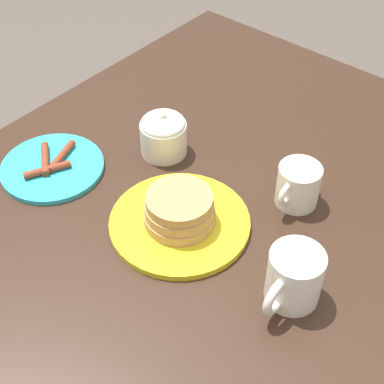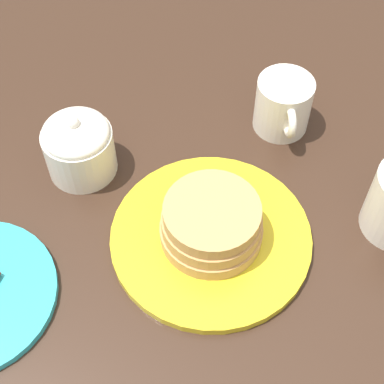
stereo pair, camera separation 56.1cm
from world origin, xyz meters
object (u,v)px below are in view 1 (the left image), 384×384
object	(u,v)px
sugar_bowl	(163,134)
side_plate_bacon	(54,166)
creamer_pitcher	(298,184)
pancake_plate	(180,216)
coffee_mug	(293,277)

from	to	relation	value
sugar_bowl	side_plate_bacon	bearing A→B (deg)	-36.24
side_plate_bacon	creamer_pitcher	size ratio (longest dim) A/B	1.74
pancake_plate	coffee_mug	distance (m)	0.23
pancake_plate	coffee_mug	world-z (taller)	coffee_mug
creamer_pitcher	sugar_bowl	xyz separation A→B (m)	(0.05, -0.27, 0.00)
side_plate_bacon	creamer_pitcher	distance (m)	0.46
coffee_mug	creamer_pitcher	distance (m)	0.21
creamer_pitcher	sugar_bowl	size ratio (longest dim) A/B	1.18
creamer_pitcher	coffee_mug	bearing A→B (deg)	30.38
creamer_pitcher	sugar_bowl	world-z (taller)	sugar_bowl
pancake_plate	sugar_bowl	world-z (taller)	sugar_bowl
pancake_plate	coffee_mug	xyz separation A→B (m)	(0.00, 0.23, 0.02)
side_plate_bacon	coffee_mug	world-z (taller)	coffee_mug
coffee_mug	pancake_plate	bearing A→B (deg)	-91.00
pancake_plate	coffee_mug	bearing A→B (deg)	89.00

